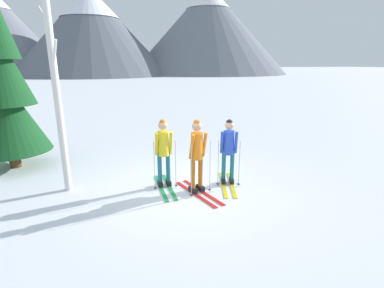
{
  "coord_description": "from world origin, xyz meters",
  "views": [
    {
      "loc": [
        -1.9,
        -6.61,
        3.1
      ],
      "look_at": [
        0.16,
        0.42,
        1.05
      ],
      "focal_mm": 27.14,
      "sensor_mm": 36.0,
      "label": 1
    }
  ],
  "objects_px": {
    "skier_in_blue": "(228,148)",
    "birch_tree_tall": "(57,92)",
    "skier_in_orange": "(197,153)",
    "skier_in_yellow": "(164,150)",
    "pine_tree_near": "(2,86)"
  },
  "relations": [
    {
      "from": "pine_tree_near",
      "to": "birch_tree_tall",
      "type": "height_order",
      "value": "pine_tree_near"
    },
    {
      "from": "skier_in_orange",
      "to": "pine_tree_near",
      "type": "distance_m",
      "value": 6.04
    },
    {
      "from": "skier_in_yellow",
      "to": "skier_in_orange",
      "type": "height_order",
      "value": "skier_in_orange"
    },
    {
      "from": "skier_in_yellow",
      "to": "birch_tree_tall",
      "type": "distance_m",
      "value": 2.83
    },
    {
      "from": "skier_in_orange",
      "to": "skier_in_blue",
      "type": "xyz_separation_m",
      "value": [
        0.95,
        0.3,
        -0.05
      ]
    },
    {
      "from": "skier_in_yellow",
      "to": "birch_tree_tall",
      "type": "bearing_deg",
      "value": 169.08
    },
    {
      "from": "skier_in_blue",
      "to": "birch_tree_tall",
      "type": "relative_size",
      "value": 0.36
    },
    {
      "from": "skier_in_yellow",
      "to": "birch_tree_tall",
      "type": "relative_size",
      "value": 0.37
    },
    {
      "from": "skier_in_yellow",
      "to": "skier_in_orange",
      "type": "bearing_deg",
      "value": -39.59
    },
    {
      "from": "skier_in_orange",
      "to": "birch_tree_tall",
      "type": "relative_size",
      "value": 0.38
    },
    {
      "from": "skier_in_orange",
      "to": "pine_tree_near",
      "type": "xyz_separation_m",
      "value": [
        -4.84,
        3.32,
        1.45
      ]
    },
    {
      "from": "skier_in_yellow",
      "to": "skier_in_blue",
      "type": "relative_size",
      "value": 1.02
    },
    {
      "from": "skier_in_orange",
      "to": "skier_in_blue",
      "type": "distance_m",
      "value": 1.0
    },
    {
      "from": "skier_in_orange",
      "to": "skier_in_yellow",
      "type": "bearing_deg",
      "value": 140.41
    },
    {
      "from": "skier_in_yellow",
      "to": "birch_tree_tall",
      "type": "xyz_separation_m",
      "value": [
        -2.38,
        0.46,
        1.47
      ]
    }
  ]
}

